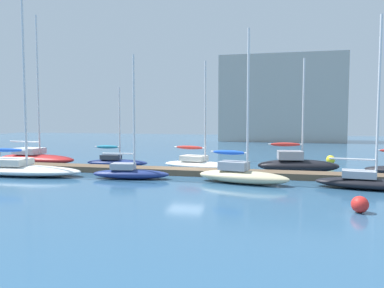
{
  "coord_description": "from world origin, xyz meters",
  "views": [
    {
      "loc": [
        6.35,
        -25.0,
        3.99
      ],
      "look_at": [
        0.0,
        2.0,
        2.0
      ],
      "focal_mm": 34.7,
      "sensor_mm": 36.0,
      "label": 1
    }
  ],
  "objects_px": {
    "sailboat_7": "(369,181)",
    "mooring_buoy_yellow": "(331,160)",
    "sailboat_6": "(297,164)",
    "sailboat_2": "(116,161)",
    "sailboat_3": "(130,172)",
    "mooring_buoy_red": "(360,204)",
    "harbor_building_distant": "(281,99)",
    "sailboat_0": "(36,157)",
    "sailboat_1": "(20,167)",
    "sailboat_4": "(200,163)",
    "sailboat_5": "(241,174)"
  },
  "relations": [
    {
      "from": "sailboat_2",
      "to": "sailboat_6",
      "type": "xyz_separation_m",
      "value": [
        14.29,
        -0.17,
        0.19
      ]
    },
    {
      "from": "sailboat_4",
      "to": "sailboat_5",
      "type": "height_order",
      "value": "sailboat_5"
    },
    {
      "from": "sailboat_7",
      "to": "sailboat_0",
      "type": "bearing_deg",
      "value": 175.44
    },
    {
      "from": "mooring_buoy_yellow",
      "to": "harbor_building_distant",
      "type": "bearing_deg",
      "value": 97.48
    },
    {
      "from": "sailboat_0",
      "to": "mooring_buoy_yellow",
      "type": "bearing_deg",
      "value": 18.25
    },
    {
      "from": "sailboat_6",
      "to": "harbor_building_distant",
      "type": "relative_size",
      "value": 0.41
    },
    {
      "from": "sailboat_2",
      "to": "sailboat_5",
      "type": "relative_size",
      "value": 0.69
    },
    {
      "from": "sailboat_3",
      "to": "sailboat_7",
      "type": "relative_size",
      "value": 0.84
    },
    {
      "from": "mooring_buoy_red",
      "to": "harbor_building_distant",
      "type": "bearing_deg",
      "value": 93.7
    },
    {
      "from": "sailboat_2",
      "to": "harbor_building_distant",
      "type": "height_order",
      "value": "harbor_building_distant"
    },
    {
      "from": "sailboat_0",
      "to": "sailboat_3",
      "type": "height_order",
      "value": "sailboat_0"
    },
    {
      "from": "sailboat_1",
      "to": "sailboat_7",
      "type": "bearing_deg",
      "value": -1.64
    },
    {
      "from": "sailboat_5",
      "to": "sailboat_7",
      "type": "height_order",
      "value": "sailboat_7"
    },
    {
      "from": "mooring_buoy_yellow",
      "to": "mooring_buoy_red",
      "type": "bearing_deg",
      "value": -93.37
    },
    {
      "from": "sailboat_1",
      "to": "sailboat_7",
      "type": "xyz_separation_m",
      "value": [
        22.28,
        0.15,
        -0.08
      ]
    },
    {
      "from": "sailboat_6",
      "to": "sailboat_7",
      "type": "bearing_deg",
      "value": -63.91
    },
    {
      "from": "sailboat_0",
      "to": "sailboat_5",
      "type": "height_order",
      "value": "sailboat_0"
    },
    {
      "from": "sailboat_2",
      "to": "sailboat_3",
      "type": "xyz_separation_m",
      "value": [
        3.58,
        -5.63,
        0.03
      ]
    },
    {
      "from": "sailboat_2",
      "to": "mooring_buoy_yellow",
      "type": "xyz_separation_m",
      "value": [
        17.35,
        5.57,
        -0.08
      ]
    },
    {
      "from": "sailboat_1",
      "to": "sailboat_3",
      "type": "relative_size",
      "value": 1.79
    },
    {
      "from": "sailboat_1",
      "to": "sailboat_5",
      "type": "height_order",
      "value": "sailboat_1"
    },
    {
      "from": "sailboat_0",
      "to": "sailboat_7",
      "type": "distance_m",
      "value": 26.14
    },
    {
      "from": "sailboat_2",
      "to": "sailboat_3",
      "type": "bearing_deg",
      "value": -61.75
    },
    {
      "from": "mooring_buoy_yellow",
      "to": "sailboat_4",
      "type": "bearing_deg",
      "value": -150.49
    },
    {
      "from": "sailboat_1",
      "to": "sailboat_6",
      "type": "height_order",
      "value": "sailboat_1"
    },
    {
      "from": "sailboat_4",
      "to": "mooring_buoy_yellow",
      "type": "distance_m",
      "value": 11.76
    },
    {
      "from": "sailboat_1",
      "to": "sailboat_7",
      "type": "relative_size",
      "value": 1.51
    },
    {
      "from": "sailboat_3",
      "to": "sailboat_5",
      "type": "height_order",
      "value": "sailboat_5"
    },
    {
      "from": "sailboat_7",
      "to": "mooring_buoy_yellow",
      "type": "bearing_deg",
      "value": 101.27
    },
    {
      "from": "sailboat_7",
      "to": "harbor_building_distant",
      "type": "height_order",
      "value": "harbor_building_distant"
    },
    {
      "from": "sailboat_3",
      "to": "sailboat_5",
      "type": "bearing_deg",
      "value": -7.46
    },
    {
      "from": "sailboat_2",
      "to": "sailboat_3",
      "type": "distance_m",
      "value": 6.67
    },
    {
      "from": "sailboat_0",
      "to": "sailboat_4",
      "type": "xyz_separation_m",
      "value": [
        14.68,
        -0.27,
        -0.1
      ]
    },
    {
      "from": "mooring_buoy_yellow",
      "to": "sailboat_6",
      "type": "bearing_deg",
      "value": -118.0
    },
    {
      "from": "sailboat_2",
      "to": "sailboat_4",
      "type": "bearing_deg",
      "value": -6.02
    },
    {
      "from": "sailboat_0",
      "to": "mooring_buoy_red",
      "type": "relative_size",
      "value": 17.75
    },
    {
      "from": "sailboat_2",
      "to": "sailboat_6",
      "type": "bearing_deg",
      "value": -4.91
    },
    {
      "from": "sailboat_2",
      "to": "harbor_building_distant",
      "type": "relative_size",
      "value": 0.32
    },
    {
      "from": "sailboat_6",
      "to": "sailboat_7",
      "type": "relative_size",
      "value": 0.86
    },
    {
      "from": "sailboat_5",
      "to": "sailboat_6",
      "type": "xyz_separation_m",
      "value": [
        3.48,
        5.45,
        0.05
      ]
    },
    {
      "from": "sailboat_1",
      "to": "sailboat_7",
      "type": "distance_m",
      "value": 22.28
    },
    {
      "from": "sailboat_7",
      "to": "mooring_buoy_red",
      "type": "distance_m",
      "value": 5.81
    },
    {
      "from": "sailboat_2",
      "to": "mooring_buoy_yellow",
      "type": "relative_size",
      "value": 8.61
    },
    {
      "from": "sailboat_6",
      "to": "mooring_buoy_yellow",
      "type": "bearing_deg",
      "value": 55.88
    },
    {
      "from": "harbor_building_distant",
      "to": "mooring_buoy_red",
      "type": "bearing_deg",
      "value": -86.3
    },
    {
      "from": "sailboat_3",
      "to": "sailboat_5",
      "type": "relative_size",
      "value": 0.87
    },
    {
      "from": "sailboat_0",
      "to": "sailboat_4",
      "type": "height_order",
      "value": "sailboat_0"
    },
    {
      "from": "sailboat_2",
      "to": "sailboat_5",
      "type": "xyz_separation_m",
      "value": [
        10.81,
        -5.62,
        0.14
      ]
    },
    {
      "from": "sailboat_1",
      "to": "sailboat_3",
      "type": "xyz_separation_m",
      "value": [
        7.97,
        0.41,
        -0.1
      ]
    },
    {
      "from": "sailboat_0",
      "to": "sailboat_6",
      "type": "xyz_separation_m",
      "value": [
        21.86,
        -0.22,
        0.06
      ]
    }
  ]
}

